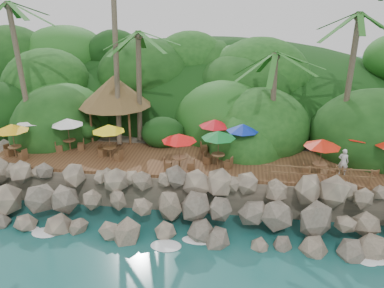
# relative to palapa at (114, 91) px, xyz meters

# --- Properties ---
(ground) EXTENTS (140.00, 140.00, 0.00)m
(ground) POSITION_rel_palapa_xyz_m (6.12, -9.64, -5.79)
(ground) COLOR #19514F
(ground) RESTS_ON ground
(land_base) EXTENTS (32.00, 25.20, 2.10)m
(land_base) POSITION_rel_palapa_xyz_m (6.12, 6.36, -4.74)
(land_base) COLOR gray
(land_base) RESTS_ON ground
(jungle_hill) EXTENTS (44.80, 28.00, 15.40)m
(jungle_hill) POSITION_rel_palapa_xyz_m (6.12, 13.86, -5.79)
(jungle_hill) COLOR #143811
(jungle_hill) RESTS_ON ground
(seawall) EXTENTS (29.00, 4.00, 2.30)m
(seawall) POSITION_rel_palapa_xyz_m (6.12, -7.64, -4.64)
(seawall) COLOR gray
(seawall) RESTS_ON ground
(terrace) EXTENTS (26.00, 5.00, 0.20)m
(terrace) POSITION_rel_palapa_xyz_m (6.12, -3.64, -3.59)
(terrace) COLOR brown
(terrace) RESTS_ON land_base
(jungle_foliage) EXTENTS (44.00, 16.00, 12.00)m
(jungle_foliage) POSITION_rel_palapa_xyz_m (6.12, 5.36, -5.79)
(jungle_foliage) COLOR #143811
(jungle_foliage) RESTS_ON ground
(foam_line) EXTENTS (25.20, 0.80, 0.06)m
(foam_line) POSITION_rel_palapa_xyz_m (6.12, -9.34, -5.76)
(foam_line) COLOR white
(foam_line) RESTS_ON ground
(palms) EXTENTS (30.49, 7.02, 15.38)m
(palms) POSITION_rel_palapa_xyz_m (7.00, -0.97, 6.10)
(palms) COLOR brown
(palms) RESTS_ON ground
(palapa) EXTENTS (5.24, 5.24, 4.60)m
(palapa) POSITION_rel_palapa_xyz_m (0.00, 0.00, 0.00)
(palapa) COLOR brown
(palapa) RESTS_ON ground
(dining_clusters) EXTENTS (25.34, 5.20, 2.29)m
(dining_clusters) POSITION_rel_palapa_xyz_m (6.03, -3.75, -1.59)
(dining_clusters) COLOR brown
(dining_clusters) RESTS_ON terrace
(railing) EXTENTS (6.10, 0.10, 1.00)m
(railing) POSITION_rel_palapa_xyz_m (13.64, -5.99, -2.89)
(railing) COLOR brown
(railing) RESTS_ON terrace
(waiter) EXTENTS (0.67, 0.53, 1.62)m
(waiter) POSITION_rel_palapa_xyz_m (15.18, -4.60, -2.68)
(waiter) COLOR silver
(waiter) RESTS_ON terrace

